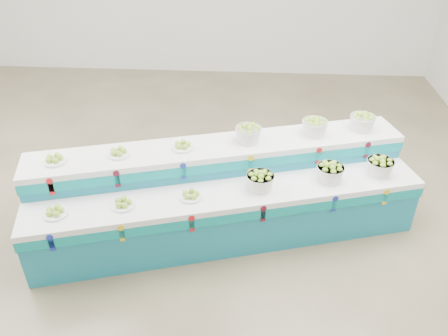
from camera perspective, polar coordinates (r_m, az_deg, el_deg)
The scene contains 14 objects.
ground at distance 5.97m, azimuth -9.21°, elevation -5.07°, with size 10.00×10.00×0.00m, color brown.
display_stand at distance 5.30m, azimuth 0.00°, elevation -3.27°, with size 4.49×1.15×1.02m, color teal, non-canonical shape.
plate_lower_left at distance 4.93m, azimuth -20.76°, elevation -5.18°, with size 0.25×0.25×0.09m, color white.
plate_lower_mid at distance 4.85m, azimuth -12.77°, elevation -4.34°, with size 0.25×0.25×0.09m, color white.
plate_lower_right at distance 4.87m, azimuth -4.25°, elevation -3.35°, with size 0.25×0.25×0.09m, color white.
basket_lower_left at distance 4.96m, azimuth 4.65°, elevation -1.62°, with size 0.31×0.31×0.22m, color silver, non-canonical shape.
basket_lower_mid at distance 5.23m, azimuth 13.37°, elevation -0.50°, with size 0.31×0.31×0.22m, color silver, non-canonical shape.
basket_lower_right at distance 5.51m, azimuth 19.28°, elevation 0.27°, with size 0.31×0.31×0.22m, color silver, non-canonical shape.
plate_upper_left at distance 5.23m, azimuth -20.82°, elevation 1.12°, with size 0.25×0.25×0.09m, color white.
plate_upper_mid at distance 5.15m, azimuth -13.32°, elevation 2.01°, with size 0.25×0.25×0.09m, color white.
plate_upper_right at distance 5.16m, azimuth -5.30°, elevation 2.93°, with size 0.25×0.25×0.09m, color white.
basket_upper_left at distance 5.26m, azimuth 3.12°, elevation 4.45°, with size 0.31×0.31×0.22m, color silver, non-canonical shape.
basket_upper_mid at distance 5.52m, azimuth 11.49°, elevation 5.22°, with size 0.31×0.31×0.22m, color silver, non-canonical shape.
basket_upper_right at distance 5.78m, azimuth 17.22°, elevation 5.69°, with size 0.31×0.31×0.22m, color silver, non-canonical shape.
Camera 1 is at (1.27, -4.56, 3.64)m, focal length 35.86 mm.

